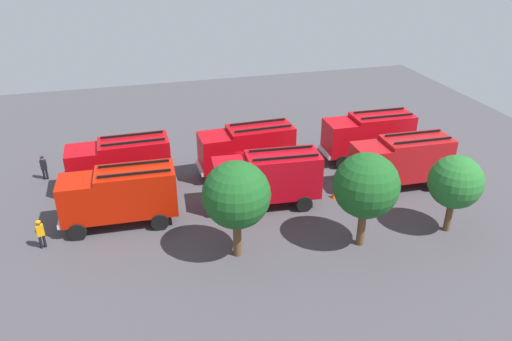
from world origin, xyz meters
The scene contains 17 objects.
ground_plane centered at (0.00, 0.00, 0.00)m, with size 56.26×56.26×0.00m, color #423F44.
fire_truck_0 centered at (-9.95, -2.42, 2.15)m, with size 7.26×2.89×3.88m.
fire_truck_1 centered at (0.04, -2.44, 2.15)m, with size 7.28×2.95×3.88m.
fire_truck_2 centered at (9.27, -2.41, 2.15)m, with size 7.23×2.84×3.88m.
fire_truck_3 centered at (-10.01, 2.50, 2.15)m, with size 7.26×2.91×3.88m.
fire_truck_4 centered at (-0.08, 2.57, 2.15)m, with size 7.36×3.18×3.88m.
fire_truck_5 centered at (9.40, 2.36, 2.15)m, with size 7.28×2.97×3.88m.
firefighter_0 centered at (14.06, 3.79, 1.03)m, with size 0.47×0.36×1.81m.
firefighter_1 centered at (12.59, -5.56, 0.98)m, with size 0.30×0.45×1.74m.
firefighter_2 centered at (14.82, -5.43, 1.04)m, with size 0.43×0.30×1.84m.
firefighter_3 centered at (-4.90, 0.06, 1.01)m, with size 0.46×0.47×1.79m.
firefighter_4 centered at (-7.21, -4.60, 1.01)m, with size 0.42×0.29×1.79m.
tree_0 centered at (-10.05, 8.40, 3.38)m, with size 3.24×3.24×5.02m.
tree_1 centered at (-4.16, 8.35, 3.94)m, with size 3.77×3.77×5.85m.
tree_2 centered at (3.14, 7.48, 3.95)m, with size 3.78×3.78×5.86m.
traffic_cone_0 centered at (-4.93, 2.85, 0.36)m, with size 0.51×0.51×0.72m, color #F2600C.
traffic_cone_1 centered at (-5.96, 3.26, 0.29)m, with size 0.41×0.41×0.59m, color #F2600C.
Camera 1 is at (8.22, 30.26, 17.20)m, focal length 34.60 mm.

